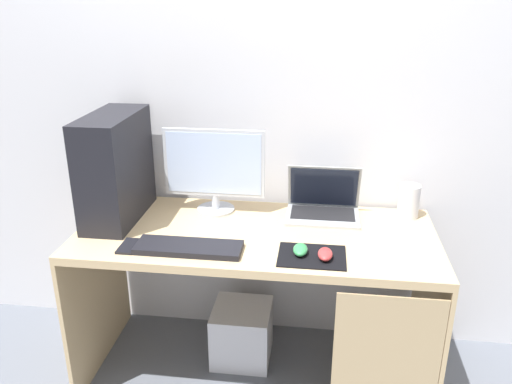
# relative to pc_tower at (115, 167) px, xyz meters

# --- Properties ---
(ground_plane) EXTENTS (8.00, 8.00, 0.00)m
(ground_plane) POSITION_rel_pc_tower_xyz_m (0.63, -0.07, -0.96)
(ground_plane) COLOR slate
(wall_back) EXTENTS (4.00, 0.05, 2.60)m
(wall_back) POSITION_rel_pc_tower_xyz_m (0.63, 0.30, 0.34)
(wall_back) COLOR silver
(wall_back) RESTS_ON ground_plane
(desk) EXTENTS (1.52, 0.66, 0.72)m
(desk) POSITION_rel_pc_tower_xyz_m (0.65, -0.08, -0.37)
(desk) COLOR tan
(desk) RESTS_ON ground_plane
(pc_tower) EXTENTS (0.19, 0.46, 0.47)m
(pc_tower) POSITION_rel_pc_tower_xyz_m (0.00, 0.00, 0.00)
(pc_tower) COLOR black
(pc_tower) RESTS_ON desk
(monitor) EXTENTS (0.46, 0.17, 0.39)m
(monitor) POSITION_rel_pc_tower_xyz_m (0.41, 0.12, -0.03)
(monitor) COLOR #B7BCC6
(monitor) RESTS_ON desk
(laptop) EXTENTS (0.33, 0.23, 0.23)m
(laptop) POSITION_rel_pc_tower_xyz_m (0.91, 0.14, -0.19)
(laptop) COLOR #9EA3A8
(laptop) RESTS_ON desk
(speaker) EXTENTS (0.09, 0.09, 0.15)m
(speaker) POSITION_rel_pc_tower_xyz_m (1.29, 0.17, -0.16)
(speaker) COLOR silver
(speaker) RESTS_ON desk
(keyboard) EXTENTS (0.42, 0.14, 0.02)m
(keyboard) POSITION_rel_pc_tower_xyz_m (0.39, -0.28, -0.22)
(keyboard) COLOR black
(keyboard) RESTS_ON desk
(mousepad) EXTENTS (0.26, 0.20, 0.00)m
(mousepad) POSITION_rel_pc_tower_xyz_m (0.87, -0.27, -0.23)
(mousepad) COLOR black
(mousepad) RESTS_ON desk
(mouse_left) EXTENTS (0.06, 0.10, 0.03)m
(mouse_left) POSITION_rel_pc_tower_xyz_m (0.83, -0.26, -0.21)
(mouse_left) COLOR #338C4C
(mouse_left) RESTS_ON mousepad
(mouse_right) EXTENTS (0.06, 0.10, 0.03)m
(mouse_right) POSITION_rel_pc_tower_xyz_m (0.92, -0.28, -0.21)
(mouse_right) COLOR #B23333
(mouse_right) RESTS_ON mousepad
(cell_phone) EXTENTS (0.07, 0.13, 0.01)m
(cell_phone) POSITION_rel_pc_tower_xyz_m (0.15, -0.28, -0.23)
(cell_phone) COLOR black
(cell_phone) RESTS_ON desk
(subwoofer) EXTENTS (0.27, 0.27, 0.27)m
(subwoofer) POSITION_rel_pc_tower_xyz_m (0.55, 0.01, -0.82)
(subwoofer) COLOR silver
(subwoofer) RESTS_ON ground_plane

